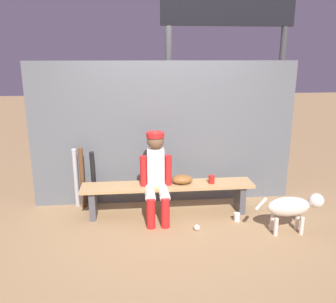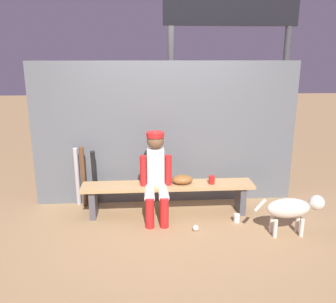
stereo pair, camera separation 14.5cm
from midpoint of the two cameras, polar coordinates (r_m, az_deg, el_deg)
ground_plane at (r=4.85m, az=-0.87°, el=-10.05°), size 30.00×30.00×0.00m
chainlink_fence at (r=4.95m, az=-1.38°, el=2.82°), size 3.71×0.03×2.01m
dugout_bench at (r=4.72m, az=-0.89°, el=-6.40°), size 2.28×0.36×0.43m
player_seated at (r=4.51m, az=-2.85°, el=-3.66°), size 0.41×0.55×1.14m
baseball_glove at (r=4.68m, az=1.44°, el=-4.55°), size 0.28×0.20×0.12m
bat_aluminum_black at (r=5.00m, az=-12.81°, el=-4.44°), size 0.07×0.22×0.84m
bat_wood_dark at (r=5.00m, az=-14.57°, el=-4.23°), size 0.09×0.18×0.90m
bat_aluminum_silver at (r=5.06m, az=-15.52°, el=-4.21°), size 0.09×0.17×0.87m
baseball at (r=4.42m, az=3.75°, el=-12.22°), size 0.07×0.07×0.07m
cup_on_ground at (r=4.70m, az=10.24°, el=-10.44°), size 0.08×0.08×0.11m
cup_on_bench at (r=4.72m, az=6.20°, el=-4.52°), size 0.08×0.08×0.11m
scoreboard at (r=5.68m, az=9.57°, el=19.72°), size 2.30×0.27×3.59m
dog at (r=4.47m, az=18.75°, el=-8.47°), size 0.84×0.20×0.49m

